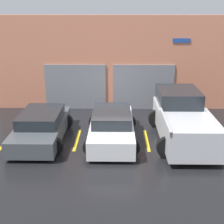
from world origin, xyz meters
TOP-DOWN VIEW (x-y plane):
  - ground_plane at (0.00, 0.00)m, footprint 28.00×28.00m
  - shophouse_building at (-0.01, 3.29)m, footprint 12.89×0.68m
  - pickup_truck at (2.98, -1.08)m, footprint 2.57×5.06m
  - sedan_white at (0.00, -1.33)m, footprint 2.18×4.38m
  - sedan_side at (-2.98, -1.33)m, footprint 2.28×4.34m
  - parking_stripe_far_left at (-4.46, -1.35)m, footprint 0.12×2.20m
  - parking_stripe_left at (-1.49, -1.35)m, footprint 0.12×2.20m
  - parking_stripe_centre at (1.49, -1.35)m, footprint 0.12×2.20m
  - parking_stripe_right at (4.46, -1.35)m, footprint 0.12×2.20m

SIDE VIEW (x-z plane):
  - ground_plane at x=0.00m, z-range 0.00..0.00m
  - parking_stripe_far_left at x=-4.46m, z-range 0.00..0.01m
  - parking_stripe_left at x=-1.49m, z-range 0.00..0.01m
  - parking_stripe_centre at x=1.49m, z-range 0.00..0.01m
  - parking_stripe_right at x=4.46m, z-range 0.00..0.01m
  - sedan_side at x=-2.98m, z-range -0.03..1.21m
  - sedan_white at x=0.00m, z-range -0.03..1.25m
  - pickup_truck at x=2.98m, z-range -0.06..1.82m
  - shophouse_building at x=-0.01m, z-range -0.04..4.95m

